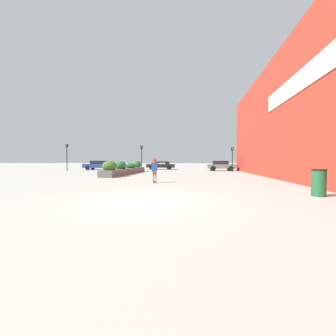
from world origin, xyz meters
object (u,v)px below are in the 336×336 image
skateboard (154,182)px  car_center_left (99,165)px  traffic_light_left (142,154)px  traffic_light_right (232,155)px  car_center_right (286,165)px  traffic_light_far_left (67,153)px  trash_bin (319,183)px  car_rightmost (221,165)px  car_leftmost (161,165)px  skateboarder (154,167)px

skateboard → car_center_left: bearing=111.9°
traffic_light_left → traffic_light_right: (11.72, 0.44, -0.18)m
car_center_right → traffic_light_far_left: bearing=-76.3°
trash_bin → car_rightmost: (-1.18, 23.04, 0.23)m
car_leftmost → car_rightmost: bearing=-116.5°
traffic_light_right → traffic_light_far_left: size_ratio=0.85×
traffic_light_right → traffic_light_far_left: bearing=-178.1°
car_center_left → traffic_light_left: bearing=-121.1°
car_leftmost → traffic_light_far_left: (-11.69, -8.33, 1.78)m
car_rightmost → traffic_light_right: size_ratio=1.24×
skateboard → car_center_right: bearing=43.6°
car_leftmost → car_center_right: (19.46, -0.74, 0.02)m
car_center_left → car_rightmost: bearing=-94.5°
skateboard → trash_bin: size_ratio=0.58×
traffic_light_left → car_center_right: bearing=19.3°
trash_bin → car_center_right: (9.01, 26.92, 0.21)m
skateboarder → car_leftmost: (-3.16, 23.11, -0.25)m
skateboarder → traffic_light_right: traffic_light_right is taller
car_center_right → traffic_light_right: (-9.11, -6.85, 1.42)m
skateboarder → trash_bin: 8.60m
trash_bin → car_leftmost: bearing=110.7°
car_rightmost → skateboarder: bearing=-18.3°
car_leftmost → car_rightmost: (9.27, -4.62, 0.04)m
car_leftmost → car_rightmost: 10.36m
car_center_left → traffic_light_left: size_ratio=1.35×
car_center_left → car_rightmost: car_center_left is taller
skateboard → skateboarder: (-0.00, 0.00, 0.90)m
trash_bin → traffic_light_right: 20.14m
skateboard → car_center_right: (16.30, 22.37, 0.67)m
skateboarder → car_rightmost: size_ratio=0.37×
traffic_light_right → car_center_right: bearing=36.9°
traffic_light_far_left → traffic_light_left: bearing=1.7°
car_leftmost → car_rightmost: car_rightmost is taller
car_center_left → traffic_light_left: traffic_light_left is taller
car_leftmost → traffic_light_right: (10.35, -7.58, 1.45)m
skateboard → car_center_right: size_ratio=0.15×
car_center_left → car_leftmost: bearing=-71.5°
skateboard → car_center_right: 27.68m
skateboarder → trash_bin: (7.29, -4.55, -0.44)m
skateboard → car_leftmost: (-3.16, 23.11, 0.65)m
car_rightmost → trash_bin: bearing=2.9°
skateboard → traffic_light_right: bearing=54.8°
car_rightmost → traffic_light_right: 3.45m
trash_bin → traffic_light_far_left: bearing=138.9°
trash_bin → car_leftmost: car_leftmost is taller
skateboarder → traffic_light_right: (7.19, 15.53, 1.19)m
car_leftmost → skateboard: bearing=-172.2°
trash_bin → car_leftmost: 29.57m
trash_bin → traffic_light_right: traffic_light_right is taller
car_leftmost → car_center_left: size_ratio=0.99×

